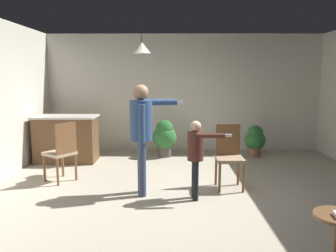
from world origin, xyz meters
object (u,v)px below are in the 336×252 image
object	(u,v)px
dining_chair_near_wall	(62,150)
person_adult	(142,127)
potted_plant_by_wall	(165,136)
person_child	(196,151)
kitchen_counter	(66,139)
dining_chair_by_counter	(229,153)
potted_plant_corner	(255,139)

from	to	relation	value
dining_chair_near_wall	person_adult	bearing A→B (deg)	-76.91
dining_chair_near_wall	potted_plant_by_wall	distance (m)	2.44
potted_plant_by_wall	person_adult	bearing A→B (deg)	-96.86
person_adult	potted_plant_by_wall	xyz separation A→B (m)	(0.29, 2.38, -0.57)
dining_chair_near_wall	potted_plant_by_wall	xyz separation A→B (m)	(1.66, 1.79, -0.10)
person_child	kitchen_counter	bearing A→B (deg)	-133.77
dining_chair_by_counter	dining_chair_near_wall	distance (m)	2.72
potted_plant_corner	dining_chair_near_wall	bearing A→B (deg)	-153.67
person_child	potted_plant_corner	bearing A→B (deg)	146.72
person_child	potted_plant_by_wall	bearing A→B (deg)	-172.65
person_child	dining_chair_near_wall	distance (m)	2.29
kitchen_counter	person_adult	distance (m)	2.63
person_adult	dining_chair_near_wall	world-z (taller)	person_adult
kitchen_counter	dining_chair_by_counter	bearing A→B (deg)	-27.63
person_adult	potted_plant_corner	xyz separation A→B (m)	(2.26, 2.39, -0.63)
potted_plant_corner	potted_plant_by_wall	size ratio (longest dim) A/B	0.86
dining_chair_by_counter	dining_chair_near_wall	bearing A→B (deg)	-6.44
potted_plant_corner	person_child	bearing A→B (deg)	-119.93
potted_plant_corner	potted_plant_by_wall	distance (m)	1.98
potted_plant_corner	dining_chair_by_counter	bearing A→B (deg)	-114.37
person_adult	person_child	size ratio (longest dim) A/B	1.44
person_adult	dining_chair_near_wall	distance (m)	1.57
person_child	dining_chair_by_counter	size ratio (longest dim) A/B	1.13
dining_chair_by_counter	potted_plant_corner	distance (m)	2.27
person_child	potted_plant_corner	size ratio (longest dim) A/B	1.65
dining_chair_by_counter	potted_plant_by_wall	world-z (taller)	dining_chair_by_counter
potted_plant_by_wall	potted_plant_corner	bearing A→B (deg)	0.29
dining_chair_by_counter	potted_plant_by_wall	distance (m)	2.30
kitchen_counter	dining_chair_by_counter	world-z (taller)	dining_chair_by_counter
dining_chair_by_counter	potted_plant_by_wall	size ratio (longest dim) A/B	1.24
kitchen_counter	potted_plant_corner	size ratio (longest dim) A/B	1.83
person_child	potted_plant_by_wall	world-z (taller)	person_child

